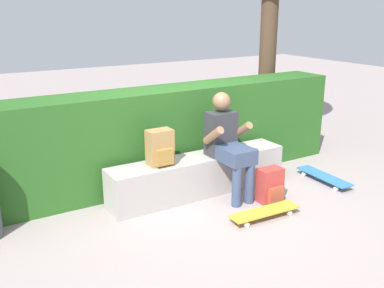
{
  "coord_description": "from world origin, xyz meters",
  "views": [
    {
      "loc": [
        -2.57,
        -3.84,
        2.15
      ],
      "look_at": [
        -0.02,
        0.39,
        0.59
      ],
      "focal_mm": 40.93,
      "sensor_mm": 36.0,
      "label": 1
    }
  ],
  "objects_px": {
    "skateboard_beside_bench": "(324,177)",
    "backpack_on_bench": "(160,148)",
    "skateboard_near_person": "(265,212)",
    "backpack_on_ground": "(270,186)",
    "bench_main": "(199,175)",
    "person_skater": "(228,142)"
  },
  "relations": [
    {
      "from": "bench_main",
      "to": "person_skater",
      "type": "bearing_deg",
      "value": -38.22
    },
    {
      "from": "bench_main",
      "to": "backpack_on_bench",
      "type": "xyz_separation_m",
      "value": [
        -0.51,
        -0.01,
        0.43
      ]
    },
    {
      "from": "bench_main",
      "to": "skateboard_beside_bench",
      "type": "relative_size",
      "value": 2.78
    },
    {
      "from": "bench_main",
      "to": "backpack_on_bench",
      "type": "distance_m",
      "value": 0.66
    },
    {
      "from": "backpack_on_bench",
      "to": "skateboard_near_person",
      "type": "bearing_deg",
      "value": -50.31
    },
    {
      "from": "skateboard_near_person",
      "to": "backpack_on_bench",
      "type": "relative_size",
      "value": 2.02
    },
    {
      "from": "skateboard_near_person",
      "to": "backpack_on_ground",
      "type": "bearing_deg",
      "value": 42.41
    },
    {
      "from": "skateboard_near_person",
      "to": "backpack_on_ground",
      "type": "height_order",
      "value": "backpack_on_ground"
    },
    {
      "from": "bench_main",
      "to": "skateboard_beside_bench",
      "type": "xyz_separation_m",
      "value": [
        1.55,
        -0.53,
        -0.16
      ]
    },
    {
      "from": "person_skater",
      "to": "backpack_on_bench",
      "type": "bearing_deg",
      "value": 165.63
    },
    {
      "from": "skateboard_near_person",
      "to": "backpack_on_ground",
      "type": "relative_size",
      "value": 2.02
    },
    {
      "from": "person_skater",
      "to": "skateboard_beside_bench",
      "type": "relative_size",
      "value": 1.5
    },
    {
      "from": "skateboard_beside_bench",
      "to": "backpack_on_bench",
      "type": "distance_m",
      "value": 2.21
    },
    {
      "from": "skateboard_beside_bench",
      "to": "backpack_on_bench",
      "type": "xyz_separation_m",
      "value": [
        -2.06,
        0.52,
        0.58
      ]
    },
    {
      "from": "backpack_on_ground",
      "to": "bench_main",
      "type": "bearing_deg",
      "value": 132.87
    },
    {
      "from": "skateboard_beside_bench",
      "to": "skateboard_near_person",
      "type": "bearing_deg",
      "value": -163.4
    },
    {
      "from": "person_skater",
      "to": "skateboard_near_person",
      "type": "bearing_deg",
      "value": -91.37
    },
    {
      "from": "person_skater",
      "to": "skateboard_beside_bench",
      "type": "height_order",
      "value": "person_skater"
    },
    {
      "from": "skateboard_near_person",
      "to": "skateboard_beside_bench",
      "type": "distance_m",
      "value": 1.36
    },
    {
      "from": "person_skater",
      "to": "skateboard_beside_bench",
      "type": "xyz_separation_m",
      "value": [
        1.29,
        -0.32,
        -0.59
      ]
    },
    {
      "from": "skateboard_beside_bench",
      "to": "backpack_on_bench",
      "type": "relative_size",
      "value": 2.02
    },
    {
      "from": "bench_main",
      "to": "skateboard_near_person",
      "type": "relative_size",
      "value": 2.77
    }
  ]
}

